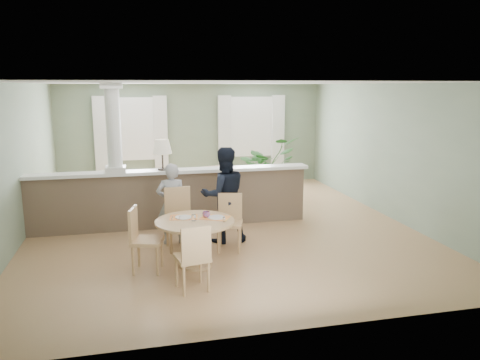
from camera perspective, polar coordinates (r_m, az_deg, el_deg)
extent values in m
plane|color=tan|center=(9.02, -2.37, -5.68)|extent=(8.00, 8.00, 0.00)
cube|color=gray|center=(12.64, -5.79, 5.46)|extent=(7.00, 0.02, 2.70)
cube|color=gray|center=(8.79, -25.50, 1.79)|extent=(0.02, 8.00, 2.70)
cube|color=gray|center=(9.96, 17.79, 3.38)|extent=(0.02, 8.00, 2.70)
cube|color=gray|center=(4.92, 6.18, -3.97)|extent=(7.00, 0.02, 2.70)
cube|color=white|center=(8.62, -2.52, 11.74)|extent=(7.00, 8.00, 0.02)
cube|color=white|center=(12.49, -13.13, 6.07)|extent=(1.10, 0.02, 1.50)
cube|color=white|center=(12.47, -13.13, 6.06)|extent=(1.22, 0.04, 1.62)
cube|color=white|center=(12.89, 1.32, 6.52)|extent=(1.10, 0.02, 1.50)
cube|color=white|center=(12.87, 1.35, 6.51)|extent=(1.22, 0.04, 1.62)
cube|color=silver|center=(12.46, -16.52, 4.50)|extent=(0.35, 0.10, 2.30)
cube|color=silver|center=(12.46, -9.61, 4.81)|extent=(0.35, 0.10, 2.30)
cube|color=silver|center=(12.67, -1.88, 5.07)|extent=(0.35, 0.10, 2.30)
cube|color=silver|center=(13.04, 4.62, 5.22)|extent=(0.35, 0.10, 2.30)
cube|color=brown|center=(8.96, -8.30, -2.43)|extent=(5.20, 0.22, 1.05)
cube|color=white|center=(8.84, -8.41, 1.07)|extent=(5.32, 0.36, 0.06)
cube|color=white|center=(8.81, -14.92, 1.29)|extent=(0.36, 0.36, 0.10)
cylinder|color=white|center=(8.71, -15.17, 6.12)|extent=(0.26, 0.26, 1.39)
cube|color=white|center=(8.68, -15.43, 11.02)|extent=(0.38, 0.38, 0.10)
cylinder|color=black|center=(8.82, -9.39, 1.31)|extent=(0.18, 0.18, 0.03)
cylinder|color=black|center=(8.80, -9.42, 2.31)|extent=(0.03, 0.03, 0.28)
cone|color=beige|center=(8.76, -9.48, 4.05)|extent=(0.36, 0.36, 0.26)
imported|color=olive|center=(10.22, -6.90, -1.32)|extent=(3.02, 1.79, 0.83)
imported|color=#2C6327|center=(10.85, 3.23, 1.33)|extent=(1.74, 1.66, 1.51)
cylinder|color=tan|center=(7.16, -5.42, -10.21)|extent=(0.49, 0.49, 0.04)
cylinder|color=tan|center=(7.04, -5.47, -7.67)|extent=(0.13, 0.13, 0.63)
cylinder|color=tan|center=(6.94, -5.52, -5.06)|extent=(1.17, 1.17, 0.04)
cube|color=#D64230|center=(7.10, -6.88, -4.52)|extent=(0.45, 0.36, 0.01)
cube|color=#D64230|center=(7.04, -3.05, -4.59)|extent=(0.51, 0.46, 0.01)
cylinder|color=silver|center=(7.07, -6.89, -4.52)|extent=(0.25, 0.25, 0.01)
cylinder|color=silver|center=(7.02, -2.89, -4.56)|extent=(0.25, 0.25, 0.01)
cylinder|color=white|center=(6.90, -5.69, -4.55)|extent=(0.07, 0.07, 0.08)
cube|color=silver|center=(7.03, -7.37, -4.57)|extent=(0.04, 0.17, 0.00)
cube|color=silver|center=(7.07, -8.27, -4.59)|extent=(0.04, 0.21, 0.00)
cylinder|color=white|center=(6.82, -1.97, -4.84)|extent=(0.04, 0.04, 0.07)
cylinder|color=silver|center=(6.81, -1.97, -4.51)|extent=(0.04, 0.04, 0.01)
imported|color=#233BA4|center=(7.06, -4.13, -4.21)|extent=(0.13, 0.13, 0.09)
cube|color=tan|center=(7.74, -7.33, -4.91)|extent=(0.49, 0.49, 0.05)
cylinder|color=tan|center=(7.62, -8.40, -7.22)|extent=(0.04, 0.04, 0.46)
cylinder|color=tan|center=(7.68, -5.68, -6.99)|extent=(0.04, 0.04, 0.46)
cylinder|color=tan|center=(7.96, -8.83, -6.40)|extent=(0.04, 0.04, 0.46)
cylinder|color=tan|center=(8.02, -6.22, -6.20)|extent=(0.04, 0.04, 0.46)
cube|color=tan|center=(7.87, -7.65, -2.62)|extent=(0.43, 0.08, 0.50)
cube|color=tan|center=(7.64, -1.30, -5.37)|extent=(0.51, 0.51, 0.05)
cylinder|color=tan|center=(7.57, -2.66, -7.39)|extent=(0.04, 0.04, 0.42)
cylinder|color=tan|center=(7.54, -0.11, -7.45)|extent=(0.04, 0.04, 0.42)
cylinder|color=tan|center=(7.88, -2.42, -6.61)|extent=(0.04, 0.04, 0.42)
cylinder|color=tan|center=(7.86, 0.02, -6.66)|extent=(0.04, 0.04, 0.42)
cube|color=tan|center=(7.75, -1.21, -3.23)|extent=(0.39, 0.15, 0.45)
cube|color=tan|center=(6.23, -5.86, -9.40)|extent=(0.48, 0.48, 0.05)
cylinder|color=tan|center=(6.51, -4.85, -10.63)|extent=(0.04, 0.04, 0.42)
cylinder|color=tan|center=(6.42, -7.73, -11.02)|extent=(0.04, 0.04, 0.42)
cylinder|color=tan|center=(6.22, -3.84, -11.70)|extent=(0.04, 0.04, 0.42)
cylinder|color=tan|center=(6.12, -6.85, -12.13)|extent=(0.04, 0.04, 0.42)
cube|color=tan|center=(5.98, -5.36, -7.80)|extent=(0.39, 0.11, 0.45)
cube|color=tan|center=(6.91, -11.24, -7.30)|extent=(0.52, 0.52, 0.05)
cylinder|color=tan|center=(6.80, -10.03, -9.72)|extent=(0.04, 0.04, 0.44)
cylinder|color=tan|center=(7.12, -9.49, -8.72)|extent=(0.04, 0.04, 0.44)
cylinder|color=tan|center=(6.87, -12.90, -9.60)|extent=(0.04, 0.04, 0.44)
cylinder|color=tan|center=(7.19, -12.23, -8.62)|extent=(0.04, 0.04, 0.44)
cube|color=tan|center=(6.88, -12.90, -5.23)|extent=(0.14, 0.40, 0.47)
imported|color=#939498|center=(8.00, -8.34, -2.86)|extent=(0.51, 0.33, 1.39)
imported|color=black|center=(7.98, -1.97, -1.84)|extent=(0.84, 0.68, 1.64)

